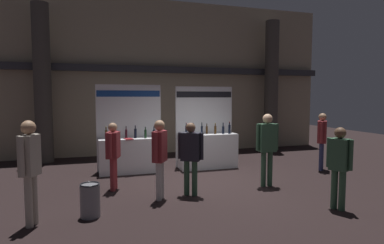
{
  "coord_description": "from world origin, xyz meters",
  "views": [
    {
      "loc": [
        -2.69,
        -7.4,
        2.19
      ],
      "look_at": [
        -0.03,
        1.17,
        1.46
      ],
      "focal_mm": 30.04,
      "sensor_mm": 36.0,
      "label": 1
    }
  ],
  "objects_px": {
    "exhibitor_booth_0": "(131,151)",
    "exhibitor_booth_1": "(207,147)",
    "visitor_2": "(191,152)",
    "visitor_5": "(113,150)",
    "visitor_8": "(160,153)",
    "visitor_1": "(267,143)",
    "visitor_7": "(30,164)",
    "visitor_0": "(339,162)",
    "trash_bin": "(90,200)",
    "visitor_6": "(322,136)"
  },
  "relations": [
    {
      "from": "exhibitor_booth_1",
      "to": "visitor_5",
      "type": "relative_size",
      "value": 1.58
    },
    {
      "from": "exhibitor_booth_0",
      "to": "exhibitor_booth_1",
      "type": "xyz_separation_m",
      "value": [
        2.31,
        -0.08,
        0.01
      ]
    },
    {
      "from": "exhibitor_booth_1",
      "to": "visitor_6",
      "type": "height_order",
      "value": "exhibitor_booth_1"
    },
    {
      "from": "visitor_5",
      "to": "visitor_7",
      "type": "xyz_separation_m",
      "value": [
        -1.46,
        -1.73,
        0.12
      ]
    },
    {
      "from": "visitor_7",
      "to": "visitor_5",
      "type": "bearing_deg",
      "value": 162.74
    },
    {
      "from": "visitor_0",
      "to": "visitor_1",
      "type": "relative_size",
      "value": 0.91
    },
    {
      "from": "visitor_6",
      "to": "visitor_7",
      "type": "height_order",
      "value": "visitor_7"
    },
    {
      "from": "visitor_7",
      "to": "trash_bin",
      "type": "bearing_deg",
      "value": 120.09
    },
    {
      "from": "exhibitor_booth_0",
      "to": "trash_bin",
      "type": "bearing_deg",
      "value": -108.64
    },
    {
      "from": "visitor_5",
      "to": "visitor_8",
      "type": "xyz_separation_m",
      "value": [
        0.89,
        -1.0,
        0.06
      ]
    },
    {
      "from": "exhibitor_booth_1",
      "to": "visitor_0",
      "type": "bearing_deg",
      "value": -74.57
    },
    {
      "from": "visitor_6",
      "to": "exhibitor_booth_0",
      "type": "bearing_deg",
      "value": -63.2
    },
    {
      "from": "visitor_5",
      "to": "visitor_6",
      "type": "xyz_separation_m",
      "value": [
        6.01,
        0.26,
        0.07
      ]
    },
    {
      "from": "visitor_8",
      "to": "exhibitor_booth_0",
      "type": "bearing_deg",
      "value": 37.42
    },
    {
      "from": "visitor_5",
      "to": "visitor_2",
      "type": "bearing_deg",
      "value": -102.66
    },
    {
      "from": "visitor_1",
      "to": "visitor_6",
      "type": "height_order",
      "value": "visitor_1"
    },
    {
      "from": "visitor_2",
      "to": "visitor_6",
      "type": "distance_m",
      "value": 4.57
    },
    {
      "from": "visitor_7",
      "to": "visitor_8",
      "type": "bearing_deg",
      "value": 130.05
    },
    {
      "from": "visitor_0",
      "to": "visitor_8",
      "type": "relative_size",
      "value": 0.95
    },
    {
      "from": "visitor_8",
      "to": "exhibitor_booth_1",
      "type": "bearing_deg",
      "value": -6.99
    },
    {
      "from": "trash_bin",
      "to": "visitor_5",
      "type": "bearing_deg",
      "value": 72.25
    },
    {
      "from": "exhibitor_booth_1",
      "to": "visitor_6",
      "type": "bearing_deg",
      "value": -22.83
    },
    {
      "from": "trash_bin",
      "to": "visitor_1",
      "type": "distance_m",
      "value": 4.24
    },
    {
      "from": "visitor_2",
      "to": "visitor_5",
      "type": "distance_m",
      "value": 1.84
    },
    {
      "from": "exhibitor_booth_0",
      "to": "visitor_5",
      "type": "relative_size",
      "value": 1.6
    },
    {
      "from": "exhibitor_booth_0",
      "to": "visitor_2",
      "type": "relative_size",
      "value": 1.56
    },
    {
      "from": "exhibitor_booth_0",
      "to": "visitor_2",
      "type": "bearing_deg",
      "value": -68.66
    },
    {
      "from": "visitor_5",
      "to": "visitor_8",
      "type": "relative_size",
      "value": 0.93
    },
    {
      "from": "visitor_8",
      "to": "visitor_7",
      "type": "bearing_deg",
      "value": 138.04
    },
    {
      "from": "visitor_8",
      "to": "visitor_1",
      "type": "bearing_deg",
      "value": -54.41
    },
    {
      "from": "trash_bin",
      "to": "visitor_8",
      "type": "height_order",
      "value": "visitor_8"
    },
    {
      "from": "visitor_1",
      "to": "visitor_5",
      "type": "xyz_separation_m",
      "value": [
        -3.57,
        0.78,
        -0.12
      ]
    },
    {
      "from": "visitor_0",
      "to": "visitor_7",
      "type": "relative_size",
      "value": 0.89
    },
    {
      "from": "visitor_2",
      "to": "visitor_5",
      "type": "bearing_deg",
      "value": -179.42
    },
    {
      "from": "visitor_2",
      "to": "visitor_6",
      "type": "relative_size",
      "value": 0.96
    },
    {
      "from": "visitor_0",
      "to": "visitor_5",
      "type": "height_order",
      "value": "visitor_0"
    },
    {
      "from": "visitor_1",
      "to": "visitor_5",
      "type": "relative_size",
      "value": 1.12
    },
    {
      "from": "exhibitor_booth_0",
      "to": "visitor_7",
      "type": "xyz_separation_m",
      "value": [
        -2.04,
        -3.39,
        0.44
      ]
    },
    {
      "from": "visitor_8",
      "to": "visitor_0",
      "type": "bearing_deg",
      "value": -86.32
    },
    {
      "from": "visitor_0",
      "to": "visitor_6",
      "type": "bearing_deg",
      "value": -59.74
    },
    {
      "from": "visitor_5",
      "to": "visitor_8",
      "type": "distance_m",
      "value": 1.34
    },
    {
      "from": "visitor_1",
      "to": "visitor_5",
      "type": "bearing_deg",
      "value": -7.17
    },
    {
      "from": "visitor_5",
      "to": "visitor_7",
      "type": "distance_m",
      "value": 2.26
    },
    {
      "from": "exhibitor_booth_1",
      "to": "visitor_2",
      "type": "bearing_deg",
      "value": -117.43
    },
    {
      "from": "visitor_5",
      "to": "trash_bin",
      "type": "bearing_deg",
      "value": 179.69
    },
    {
      "from": "trash_bin",
      "to": "visitor_7",
      "type": "distance_m",
      "value": 1.21
    },
    {
      "from": "trash_bin",
      "to": "visitor_7",
      "type": "height_order",
      "value": "visitor_7"
    },
    {
      "from": "visitor_0",
      "to": "visitor_5",
      "type": "relative_size",
      "value": 1.01
    },
    {
      "from": "trash_bin",
      "to": "visitor_0",
      "type": "xyz_separation_m",
      "value": [
        4.57,
        -1.01,
        0.63
      ]
    },
    {
      "from": "exhibitor_booth_1",
      "to": "visitor_1",
      "type": "bearing_deg",
      "value": -73.89
    }
  ]
}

